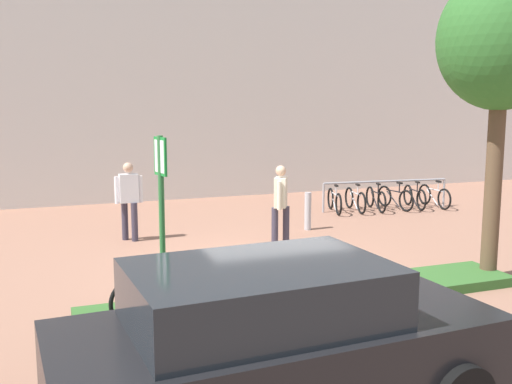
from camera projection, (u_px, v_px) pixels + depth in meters
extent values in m
plane|color=#936651|center=(263.00, 270.00, 10.87)|extent=(60.00, 60.00, 0.00)
cube|color=silver|center=(158.00, 36.00, 18.29)|extent=(28.00, 1.20, 10.00)
cube|color=#336028|center=(312.00, 296.00, 9.17)|extent=(7.00, 1.10, 0.16)
cylinder|color=brown|center=(493.00, 187.00, 10.16)|extent=(0.28, 0.28, 3.19)
ellipsoid|color=#2D6628|center=(502.00, 39.00, 9.79)|extent=(2.10, 2.10, 2.31)
cylinder|color=#2D7238|center=(162.00, 230.00, 8.19)|extent=(0.08, 0.08, 2.58)
cube|color=#198C33|center=(160.00, 156.00, 8.04)|extent=(0.10, 0.36, 0.52)
cube|color=white|center=(160.00, 156.00, 8.04)|extent=(0.10, 0.30, 0.44)
torus|color=black|center=(131.00, 301.00, 8.20)|extent=(0.65, 0.25, 0.66)
torus|color=black|center=(195.00, 287.00, 8.82)|extent=(0.65, 0.25, 0.66)
cylinder|color=gold|center=(164.00, 279.00, 8.48)|extent=(0.81, 0.28, 0.04)
cylinder|color=gold|center=(170.00, 295.00, 8.58)|extent=(0.59, 0.21, 0.44)
cylinder|color=gold|center=(152.00, 273.00, 8.35)|extent=(0.04, 0.04, 0.28)
cube|color=black|center=(152.00, 262.00, 8.33)|extent=(0.21, 0.13, 0.05)
cylinder|color=gold|center=(187.00, 257.00, 8.67)|extent=(0.16, 0.41, 0.04)
cylinder|color=#99999E|center=(323.00, 198.00, 16.39)|extent=(0.06, 0.06, 0.80)
cylinder|color=#99999E|center=(444.00, 193.00, 17.30)|extent=(0.06, 0.06, 0.80)
cylinder|color=#99999E|center=(386.00, 181.00, 16.78)|extent=(3.68, 0.46, 0.06)
torus|color=black|center=(339.00, 204.00, 15.98)|extent=(0.21, 0.60, 0.61)
torus|color=black|center=(331.00, 199.00, 16.90)|extent=(0.21, 0.60, 0.61)
cylinder|color=silver|center=(335.00, 194.00, 16.41)|extent=(0.23, 0.75, 0.03)
cylinder|color=silver|center=(334.00, 202.00, 16.54)|extent=(0.17, 0.55, 0.40)
cylinder|color=silver|center=(336.00, 191.00, 16.23)|extent=(0.03, 0.03, 0.26)
cube|color=black|center=(336.00, 186.00, 16.21)|extent=(0.12, 0.20, 0.05)
cylinder|color=silver|center=(332.00, 184.00, 16.73)|extent=(0.38, 0.13, 0.04)
torus|color=black|center=(362.00, 203.00, 16.15)|extent=(0.15, 0.61, 0.61)
torus|color=black|center=(349.00, 198.00, 17.05)|extent=(0.15, 0.61, 0.61)
cylinder|color=silver|center=(355.00, 193.00, 16.57)|extent=(0.15, 0.77, 0.03)
cylinder|color=silver|center=(354.00, 201.00, 16.69)|extent=(0.12, 0.56, 0.40)
cylinder|color=silver|center=(358.00, 190.00, 16.39)|extent=(0.03, 0.03, 0.26)
cube|color=black|center=(358.00, 185.00, 16.37)|extent=(0.10, 0.19, 0.05)
cylinder|color=silver|center=(351.00, 183.00, 16.88)|extent=(0.39, 0.10, 0.04)
torus|color=black|center=(382.00, 202.00, 16.29)|extent=(0.18, 0.61, 0.61)
torus|color=black|center=(370.00, 197.00, 17.20)|extent=(0.18, 0.61, 0.61)
cylinder|color=black|center=(376.00, 192.00, 16.72)|extent=(0.19, 0.76, 0.03)
cylinder|color=black|center=(375.00, 200.00, 16.84)|extent=(0.14, 0.55, 0.40)
cylinder|color=black|center=(378.00, 189.00, 16.53)|extent=(0.03, 0.03, 0.26)
cube|color=black|center=(378.00, 184.00, 16.51)|extent=(0.11, 0.20, 0.05)
cylinder|color=black|center=(372.00, 182.00, 17.03)|extent=(0.39, 0.11, 0.04)
torus|color=black|center=(406.00, 201.00, 16.52)|extent=(0.12, 0.61, 0.61)
torus|color=black|center=(384.00, 196.00, 17.35)|extent=(0.12, 0.61, 0.61)
cylinder|color=black|center=(395.00, 191.00, 16.91)|extent=(0.11, 0.77, 0.03)
cylinder|color=black|center=(393.00, 199.00, 17.02)|extent=(0.09, 0.56, 0.40)
cylinder|color=black|center=(399.00, 188.00, 16.74)|extent=(0.03, 0.03, 0.26)
cube|color=black|center=(400.00, 183.00, 16.72)|extent=(0.09, 0.19, 0.05)
cylinder|color=black|center=(387.00, 181.00, 17.19)|extent=(0.39, 0.08, 0.04)
torus|color=black|center=(421.00, 200.00, 16.65)|extent=(0.18, 0.61, 0.61)
torus|color=black|center=(408.00, 195.00, 17.57)|extent=(0.18, 0.61, 0.61)
cylinder|color=black|center=(415.00, 190.00, 17.08)|extent=(0.19, 0.76, 0.03)
cylinder|color=black|center=(413.00, 198.00, 17.20)|extent=(0.15, 0.55, 0.40)
cylinder|color=black|center=(417.00, 187.00, 16.90)|extent=(0.03, 0.03, 0.26)
cube|color=black|center=(418.00, 182.00, 16.87)|extent=(0.11, 0.20, 0.05)
cylinder|color=black|center=(410.00, 180.00, 17.39)|extent=(0.39, 0.12, 0.04)
torus|color=black|center=(444.00, 199.00, 16.80)|extent=(0.07, 0.61, 0.61)
torus|color=black|center=(425.00, 194.00, 17.67)|extent=(0.07, 0.61, 0.61)
cylinder|color=silver|center=(435.00, 190.00, 17.20)|extent=(0.06, 0.77, 0.03)
cylinder|color=silver|center=(432.00, 197.00, 17.32)|extent=(0.05, 0.56, 0.40)
cylinder|color=silver|center=(438.00, 187.00, 17.03)|extent=(0.03, 0.03, 0.26)
cube|color=black|center=(439.00, 182.00, 17.01)|extent=(0.08, 0.19, 0.05)
cylinder|color=silver|center=(428.00, 180.00, 17.50)|extent=(0.39, 0.05, 0.04)
cylinder|color=#ADADB2|center=(308.00, 211.00, 14.19)|extent=(0.16, 0.16, 0.90)
cylinder|color=#383342|center=(135.00, 222.00, 13.06)|extent=(0.14, 0.14, 0.85)
cylinder|color=#383342|center=(125.00, 221.00, 13.17)|extent=(0.14, 0.14, 0.85)
cube|color=white|center=(129.00, 188.00, 13.00)|extent=(0.40, 0.24, 0.62)
cylinder|color=white|center=(141.00, 189.00, 13.10)|extent=(0.09, 0.09, 0.59)
cylinder|color=white|center=(117.00, 190.00, 12.92)|extent=(0.09, 0.09, 0.59)
sphere|color=tan|center=(128.00, 168.00, 12.93)|extent=(0.22, 0.22, 0.22)
cylinder|color=#383342|center=(286.00, 226.00, 12.61)|extent=(0.14, 0.14, 0.85)
cylinder|color=#383342|center=(275.00, 228.00, 12.47)|extent=(0.14, 0.14, 0.85)
cube|color=beige|center=(281.00, 192.00, 12.43)|extent=(0.41, 0.47, 0.62)
cylinder|color=beige|center=(282.00, 192.00, 12.69)|extent=(0.09, 0.09, 0.59)
cylinder|color=beige|center=(279.00, 196.00, 12.18)|extent=(0.09, 0.09, 0.59)
sphere|color=tan|center=(281.00, 171.00, 12.36)|extent=(0.22, 0.22, 0.22)
cube|color=black|center=(279.00, 357.00, 5.78)|extent=(4.38, 2.01, 0.76)
cube|color=#1E2328|center=(260.00, 294.00, 5.60)|extent=(2.48, 1.70, 0.56)
cylinder|color=black|center=(356.00, 329.00, 7.22)|extent=(0.65, 0.25, 0.64)
cylinder|color=black|center=(110.00, 373.00, 6.06)|extent=(0.65, 0.25, 0.64)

